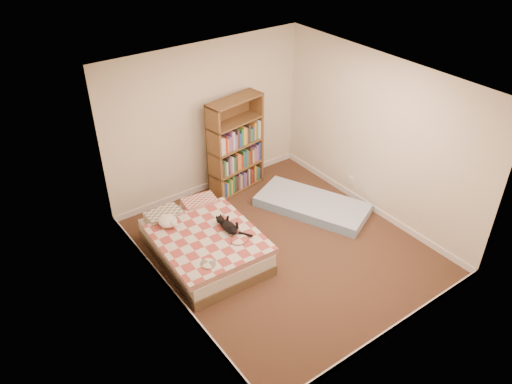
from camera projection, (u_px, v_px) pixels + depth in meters
room at (285, 177)px, 6.57m from camera, size 3.51×4.01×2.51m
bed at (203, 242)px, 6.97m from camera, size 1.37×1.83×0.48m
bookshelf at (235, 157)px, 8.25m from camera, size 1.03×0.49×1.63m
floor_mattress at (312, 205)px, 7.98m from camera, size 1.45×1.92×0.16m
black_cat at (228, 226)px, 6.85m from camera, size 0.21×0.61×0.14m
white_dog at (168, 221)px, 6.92m from camera, size 0.35×0.37×0.14m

